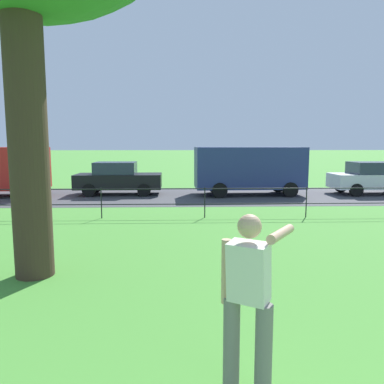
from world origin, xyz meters
The scene contains 6 objects.
street_strip centered at (0.00, 17.05, 0.00)m, with size 80.00×6.15×0.01m, color #424247.
park_fence centered at (0.00, 11.90, 0.67)m, with size 30.04×0.04×1.00m.
person_thrower centered at (-1.85, 3.21, 0.95)m, with size 0.77×0.66×1.75m.
car_black_right centered at (-5.39, 17.69, 0.78)m, with size 4.02×1.86×1.54m.
panel_van_left centered at (0.79, 17.35, 1.27)m, with size 5.06×2.23×2.24m.
car_white_far_right centered at (6.77, 17.38, 0.78)m, with size 4.01×1.83×1.54m.
Camera 1 is at (-2.49, -0.07, 2.38)m, focal length 35.03 mm.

